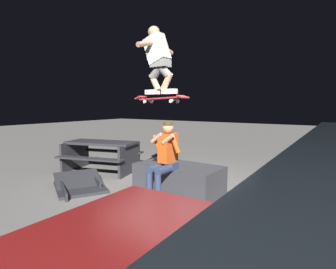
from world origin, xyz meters
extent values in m
plane|color=slate|center=(0.00, 0.00, 0.00)|extent=(40.00, 40.00, 0.00)
cube|color=#38383D|center=(-0.05, 0.16, 0.27)|extent=(1.63, 0.92, 0.54)
cube|color=#2D3856|center=(-0.05, 0.53, 0.60)|extent=(0.32, 0.20, 0.12)
cube|color=#D15119|center=(-0.05, 0.53, 0.91)|extent=(0.22, 0.35, 0.50)
sphere|color=tan|center=(-0.05, 0.53, 1.26)|extent=(0.20, 0.20, 0.20)
sphere|color=#432E19|center=(-0.05, 0.53, 1.28)|extent=(0.19, 0.19, 0.19)
cylinder|color=#D15119|center=(-0.25, 0.60, 0.99)|extent=(0.20, 0.09, 0.29)
cylinder|color=tan|center=(-0.16, 0.69, 1.09)|extent=(0.24, 0.08, 0.19)
cylinder|color=#D15119|center=(0.15, 0.57, 0.99)|extent=(0.20, 0.09, 0.29)
cylinder|color=tan|center=(0.08, 0.68, 1.09)|extent=(0.24, 0.08, 0.19)
cylinder|color=#2D3856|center=(-0.13, 0.73, 0.58)|extent=(0.16, 0.41, 0.14)
cylinder|color=#2D3856|center=(-0.12, 0.93, 0.29)|extent=(0.11, 0.11, 0.50)
cube|color=black|center=(-0.12, 0.98, 0.04)|extent=(0.11, 0.27, 0.08)
cylinder|color=#2D3856|center=(0.05, 0.72, 0.58)|extent=(0.16, 0.41, 0.14)
cylinder|color=#2D3856|center=(0.06, 0.92, 0.29)|extent=(0.11, 0.11, 0.50)
cube|color=black|center=(0.06, 0.97, 0.04)|extent=(0.11, 0.27, 0.08)
cube|color=#B72D2D|center=(0.02, 0.64, 1.75)|extent=(0.81, 0.26, 0.05)
cube|color=#B72D2D|center=(0.47, 0.61, 1.77)|extent=(0.13, 0.21, 0.06)
cube|color=#B72D2D|center=(-0.43, 0.67, 1.77)|extent=(0.14, 0.21, 0.05)
cube|color=#99999E|center=(0.30, 0.62, 1.73)|extent=(0.07, 0.16, 0.03)
cylinder|color=white|center=(0.31, 0.71, 1.70)|extent=(0.06, 0.03, 0.05)
cylinder|color=white|center=(0.29, 0.53, 1.70)|extent=(0.06, 0.03, 0.05)
cube|color=#99999E|center=(-0.26, 0.66, 1.73)|extent=(0.07, 0.16, 0.03)
cylinder|color=white|center=(-0.25, 0.75, 1.70)|extent=(0.06, 0.03, 0.05)
cylinder|color=white|center=(-0.26, 0.57, 1.70)|extent=(0.06, 0.03, 0.05)
cube|color=white|center=(0.20, 0.62, 1.86)|extent=(0.27, 0.12, 0.08)
cube|color=white|center=(-0.16, 0.65, 1.86)|extent=(0.27, 0.12, 0.08)
cylinder|color=tan|center=(0.15, 0.63, 2.02)|extent=(0.24, 0.12, 0.31)
cylinder|color=slate|center=(0.08, 0.63, 2.22)|extent=(0.34, 0.15, 0.33)
cylinder|color=tan|center=(-0.10, 0.65, 2.02)|extent=(0.24, 0.12, 0.31)
cylinder|color=slate|center=(-0.03, 0.64, 2.22)|extent=(0.34, 0.15, 0.33)
cube|color=slate|center=(0.02, 0.64, 2.32)|extent=(0.31, 0.22, 0.12)
cube|color=silver|center=(0.10, 0.63, 2.56)|extent=(0.47, 0.25, 0.52)
sphere|color=tan|center=(0.16, 0.63, 2.84)|extent=(0.20, 0.20, 0.20)
cylinder|color=tan|center=(0.14, 0.85, 2.62)|extent=(0.11, 0.45, 0.19)
cylinder|color=tan|center=(0.11, 0.41, 2.62)|extent=(0.11, 0.45, 0.19)
cube|color=#28282D|center=(1.73, 0.98, 0.03)|extent=(1.41, 1.32, 0.06)
cube|color=#28282D|center=(1.73, 0.98, 0.08)|extent=(1.37, 1.29, 0.33)
cube|color=#28282D|center=(1.73, 1.36, 0.08)|extent=(0.90, 0.54, 0.15)
cube|color=#28282D|center=(1.73, 0.60, 0.08)|extent=(0.90, 0.54, 0.15)
cube|color=#28282D|center=(2.43, -0.26, 0.72)|extent=(1.82, 1.12, 0.06)
cube|color=#28282D|center=(2.28, 0.27, 0.42)|extent=(1.70, 0.68, 0.04)
cube|color=#28282D|center=(2.57, -0.79, 0.42)|extent=(1.70, 0.68, 0.04)
cube|color=#28282D|center=(3.17, -0.06, 0.36)|extent=(0.35, 1.08, 0.72)
cube|color=#28282D|center=(1.68, -0.46, 0.36)|extent=(0.35, 1.08, 0.72)
cylinder|color=#47474C|center=(-2.09, 0.83, 0.38)|extent=(0.45, 0.45, 0.77)
cylinder|color=black|center=(-2.09, 0.83, 0.80)|extent=(0.48, 0.48, 0.06)
camera|label=1|loc=(-2.57, 4.40, 1.65)|focal=29.00mm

